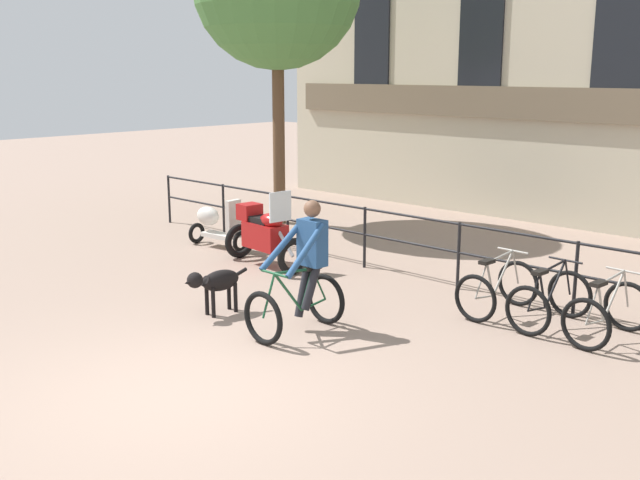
{
  "coord_description": "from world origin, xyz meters",
  "views": [
    {
      "loc": [
        6.08,
        -4.33,
        3.3
      ],
      "look_at": [
        -0.71,
        2.86,
        1.05
      ],
      "focal_mm": 42.0,
      "sensor_mm": 36.0,
      "label": 1
    }
  ],
  "objects": [
    {
      "name": "parked_bicycle_mid_left",
      "position": [
        1.84,
        4.54,
        0.36
      ],
      "size": [
        0.72,
        1.15,
        0.86
      ],
      "rotation": [
        0.0,
        0.0,
        3.08
      ],
      "color": "black",
      "rests_on": "ground_plane"
    },
    {
      "name": "parked_scooter",
      "position": [
        -4.89,
        4.41,
        0.46
      ],
      "size": [
        1.31,
        0.51,
        0.96
      ],
      "rotation": [
        0.0,
        0.0,
        1.66
      ],
      "color": "black",
      "rests_on": "ground_plane"
    },
    {
      "name": "dog",
      "position": [
        -1.73,
        1.85,
        0.47
      ],
      "size": [
        0.3,
        1.02,
        0.66
      ],
      "rotation": [
        0.0,
        0.0,
        -0.09
      ],
      "color": "black",
      "rests_on": "ground_plane"
    },
    {
      "name": "canal_railing",
      "position": [
        -0.0,
        5.2,
        0.71
      ],
      "size": [
        15.05,
        0.05,
        1.05
      ],
      "color": "black",
      "rests_on": "ground_plane"
    },
    {
      "name": "ground_plane",
      "position": [
        0.0,
        0.0,
        0.0
      ],
      "size": [
        60.0,
        60.0,
        0.0
      ],
      "primitive_type": "plane",
      "color": "gray"
    },
    {
      "name": "parked_motorcycle",
      "position": [
        -3.2,
        4.11,
        0.56
      ],
      "size": [
        1.69,
        0.78,
        1.35
      ],
      "rotation": [
        0.0,
        0.0,
        1.47
      ],
      "color": "black",
      "rests_on": "ground_plane"
    },
    {
      "name": "parked_bicycle_mid_right",
      "position": [
        2.61,
        4.54,
        0.36
      ],
      "size": [
        0.75,
        1.16,
        0.86
      ],
      "rotation": [
        0.0,
        0.0,
        3.06
      ],
      "color": "black",
      "rests_on": "ground_plane"
    },
    {
      "name": "building_facade",
      "position": [
        0.0,
        10.99,
        4.42
      ],
      "size": [
        18.0,
        0.72,
        8.88
      ],
      "color": "#BCB299",
      "rests_on": "ground_plane"
    },
    {
      "name": "parked_bicycle_near_lamp",
      "position": [
        1.06,
        4.54,
        0.36
      ],
      "size": [
        0.71,
        1.14,
        0.86
      ],
      "rotation": [
        0.0,
        0.0,
        3.09
      ],
      "color": "black",
      "rests_on": "ground_plane"
    },
    {
      "name": "cyclist_with_bike",
      "position": [
        -0.39,
        2.2,
        0.76
      ],
      "size": [
        0.7,
        1.18,
        1.7
      ],
      "rotation": [
        0.0,
        0.0,
        -0.02
      ],
      "color": "black",
      "rests_on": "ground_plane"
    }
  ]
}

